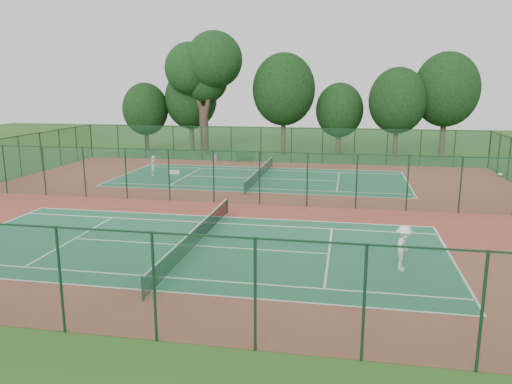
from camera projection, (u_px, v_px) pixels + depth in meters
ground at (237, 203)px, 32.86m from camera, size 120.00×120.00×0.00m
red_pad at (237, 203)px, 32.86m from camera, size 40.00×36.00×0.01m
court_near at (196, 246)px, 24.21m from camera, size 23.77×10.97×0.01m
court_far at (260, 178)px, 41.50m from camera, size 23.77×10.97×0.01m
fence_north at (276, 145)px, 49.78m from camera, size 40.00×0.09×3.50m
fence_south at (106, 283)px, 15.19m from camera, size 40.00×0.09×3.50m
fence_divider at (236, 177)px, 32.48m from camera, size 40.00×0.09×3.50m
tennis_net_near at (196, 235)px, 24.09m from camera, size 0.10×12.90×0.97m
tennis_net_far at (260, 172)px, 41.39m from camera, size 0.10×12.90×0.97m
player_near at (403, 248)px, 20.87m from camera, size 1.03×1.40×1.95m
player_far at (153, 166)px, 42.48m from camera, size 0.49×0.68×1.72m
trash_bin at (216, 157)px, 50.59m from camera, size 0.53×0.53×0.80m
bench at (244, 157)px, 50.09m from camera, size 1.74×0.81×1.03m
kit_bag at (175, 172)px, 43.57m from camera, size 0.89×0.39×0.32m
stray_ball_a at (310, 209)px, 31.29m from camera, size 0.07×0.07×0.07m
stray_ball_b at (287, 208)px, 31.50m from camera, size 0.07×0.07×0.07m
stray_ball_c at (221, 203)px, 32.69m from camera, size 0.07×0.07×0.07m
big_tree at (204, 68)px, 53.93m from camera, size 8.65×6.33×13.29m
evergreen_row at (288, 154)px, 56.07m from camera, size 39.00×5.00×12.00m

